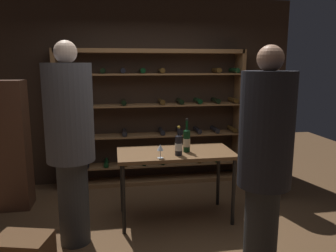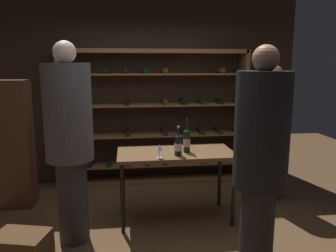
{
  "view_description": "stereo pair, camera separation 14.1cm",
  "coord_description": "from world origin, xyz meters",
  "px_view_note": "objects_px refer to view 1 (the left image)",
  "views": [
    {
      "loc": [
        -0.52,
        -3.39,
        1.85
      ],
      "look_at": [
        0.09,
        0.29,
        1.15
      ],
      "focal_mm": 35.14,
      "sensor_mm": 36.0,
      "label": 1
    },
    {
      "loc": [
        -0.38,
        -3.41,
        1.85
      ],
      "look_at": [
        0.09,
        0.29,
        1.15
      ],
      "focal_mm": 35.14,
      "sensor_mm": 36.0,
      "label": 2
    }
  ],
  "objects_px": {
    "wine_rack": "(153,118)",
    "tasting_table": "(175,158)",
    "person_guest_khaki": "(268,127)",
    "display_cabinet": "(10,146)",
    "wine_bottle_green_slim": "(179,145)",
    "person_guest_plum_blouse": "(265,157)",
    "wine_bottle_black_capsule": "(187,140)",
    "wine_glass_stemmed_center": "(160,148)",
    "person_bystander_dark_jacket": "(70,136)"
  },
  "relations": [
    {
      "from": "wine_rack",
      "to": "wine_glass_stemmed_center",
      "type": "bearing_deg",
      "value": -94.01
    },
    {
      "from": "wine_rack",
      "to": "wine_glass_stemmed_center",
      "type": "distance_m",
      "value": 1.54
    },
    {
      "from": "tasting_table",
      "to": "display_cabinet",
      "type": "relative_size",
      "value": 0.82
    },
    {
      "from": "wine_rack",
      "to": "person_guest_khaki",
      "type": "distance_m",
      "value": 1.71
    },
    {
      "from": "wine_rack",
      "to": "wine_bottle_green_slim",
      "type": "relative_size",
      "value": 8.51
    },
    {
      "from": "tasting_table",
      "to": "person_bystander_dark_jacket",
      "type": "xyz_separation_m",
      "value": [
        -1.14,
        -0.38,
        0.39
      ]
    },
    {
      "from": "wine_bottle_green_slim",
      "to": "wine_glass_stemmed_center",
      "type": "distance_m",
      "value": 0.24
    },
    {
      "from": "wine_bottle_black_capsule",
      "to": "wine_bottle_green_slim",
      "type": "height_order",
      "value": "wine_bottle_black_capsule"
    },
    {
      "from": "tasting_table",
      "to": "wine_rack",
      "type": "bearing_deg",
      "value": 94.83
    },
    {
      "from": "tasting_table",
      "to": "person_guest_khaki",
      "type": "distance_m",
      "value": 1.45
    },
    {
      "from": "wine_rack",
      "to": "tasting_table",
      "type": "bearing_deg",
      "value": -85.17
    },
    {
      "from": "wine_bottle_black_capsule",
      "to": "wine_bottle_green_slim",
      "type": "relative_size",
      "value": 1.18
    },
    {
      "from": "display_cabinet",
      "to": "wine_bottle_black_capsule",
      "type": "relative_size",
      "value": 4.19
    },
    {
      "from": "display_cabinet",
      "to": "person_guest_plum_blouse",
      "type": "bearing_deg",
      "value": -37.31
    },
    {
      "from": "wine_bottle_black_capsule",
      "to": "wine_glass_stemmed_center",
      "type": "distance_m",
      "value": 0.41
    },
    {
      "from": "person_bystander_dark_jacket",
      "to": "wine_bottle_green_slim",
      "type": "relative_size",
      "value": 6.18
    },
    {
      "from": "tasting_table",
      "to": "wine_bottle_green_slim",
      "type": "height_order",
      "value": "wine_bottle_green_slim"
    },
    {
      "from": "wine_bottle_green_slim",
      "to": "person_guest_plum_blouse",
      "type": "bearing_deg",
      "value": -65.88
    },
    {
      "from": "tasting_table",
      "to": "wine_bottle_green_slim",
      "type": "relative_size",
      "value": 4.05
    },
    {
      "from": "person_guest_plum_blouse",
      "to": "wine_bottle_black_capsule",
      "type": "bearing_deg",
      "value": -109.79
    },
    {
      "from": "wine_bottle_green_slim",
      "to": "person_guest_khaki",
      "type": "bearing_deg",
      "value": 23.3
    },
    {
      "from": "person_bystander_dark_jacket",
      "to": "wine_glass_stemmed_center",
      "type": "relative_size",
      "value": 13.27
    },
    {
      "from": "wine_rack",
      "to": "person_guest_plum_blouse",
      "type": "xyz_separation_m",
      "value": [
        0.61,
        -2.55,
        0.07
      ]
    },
    {
      "from": "wine_rack",
      "to": "person_bystander_dark_jacket",
      "type": "xyz_separation_m",
      "value": [
        -1.03,
        -1.66,
        0.11
      ]
    },
    {
      "from": "wine_glass_stemmed_center",
      "to": "wine_bottle_green_slim",
      "type": "bearing_deg",
      "value": 20.82
    },
    {
      "from": "tasting_table",
      "to": "display_cabinet",
      "type": "bearing_deg",
      "value": 162.03
    },
    {
      "from": "person_guest_plum_blouse",
      "to": "wine_glass_stemmed_center",
      "type": "bearing_deg",
      "value": -91.54
    },
    {
      "from": "wine_rack",
      "to": "tasting_table",
      "type": "xyz_separation_m",
      "value": [
        0.11,
        -1.28,
        -0.28
      ]
    },
    {
      "from": "tasting_table",
      "to": "person_guest_khaki",
      "type": "bearing_deg",
      "value": 17.29
    },
    {
      "from": "wine_rack",
      "to": "person_guest_plum_blouse",
      "type": "height_order",
      "value": "wine_rack"
    },
    {
      "from": "tasting_table",
      "to": "person_guest_plum_blouse",
      "type": "height_order",
      "value": "person_guest_plum_blouse"
    },
    {
      "from": "person_bystander_dark_jacket",
      "to": "wine_rack",
      "type": "bearing_deg",
      "value": -14.6
    },
    {
      "from": "wine_rack",
      "to": "wine_bottle_black_capsule",
      "type": "distance_m",
      "value": 1.34
    },
    {
      "from": "wine_glass_stemmed_center",
      "to": "person_bystander_dark_jacket",
      "type": "bearing_deg",
      "value": -171.86
    },
    {
      "from": "person_bystander_dark_jacket",
      "to": "display_cabinet",
      "type": "bearing_deg",
      "value": 57.76
    },
    {
      "from": "wine_rack",
      "to": "tasting_table",
      "type": "distance_m",
      "value": 1.32
    },
    {
      "from": "display_cabinet",
      "to": "wine_bottle_green_slim",
      "type": "xyz_separation_m",
      "value": [
        2.03,
        -0.82,
        0.13
      ]
    },
    {
      "from": "wine_rack",
      "to": "wine_glass_stemmed_center",
      "type": "relative_size",
      "value": 18.26
    },
    {
      "from": "display_cabinet",
      "to": "person_guest_khaki",
      "type": "bearing_deg",
      "value": -3.91
    },
    {
      "from": "wine_rack",
      "to": "person_guest_khaki",
      "type": "xyz_separation_m",
      "value": [
        1.47,
        -0.86,
        -0.02
      ]
    },
    {
      "from": "wine_bottle_green_slim",
      "to": "person_bystander_dark_jacket",
      "type": "bearing_deg",
      "value": -169.31
    },
    {
      "from": "wine_bottle_green_slim",
      "to": "wine_bottle_black_capsule",
      "type": "bearing_deg",
      "value": 46.89
    },
    {
      "from": "wine_bottle_black_capsule",
      "to": "wine_glass_stemmed_center",
      "type": "bearing_deg",
      "value": -147.99
    },
    {
      "from": "display_cabinet",
      "to": "wine_glass_stemmed_center",
      "type": "height_order",
      "value": "display_cabinet"
    },
    {
      "from": "tasting_table",
      "to": "person_bystander_dark_jacket",
      "type": "height_order",
      "value": "person_bystander_dark_jacket"
    },
    {
      "from": "wine_rack",
      "to": "wine_glass_stemmed_center",
      "type": "height_order",
      "value": "wine_rack"
    },
    {
      "from": "wine_rack",
      "to": "display_cabinet",
      "type": "xyz_separation_m",
      "value": [
        -1.91,
        -0.63,
        -0.21
      ]
    },
    {
      "from": "wine_bottle_black_capsule",
      "to": "tasting_table",
      "type": "bearing_deg",
      "value": 166.96
    },
    {
      "from": "tasting_table",
      "to": "person_bystander_dark_jacket",
      "type": "relative_size",
      "value": 0.65
    },
    {
      "from": "person_guest_plum_blouse",
      "to": "display_cabinet",
      "type": "bearing_deg",
      "value": -73.88
    }
  ]
}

